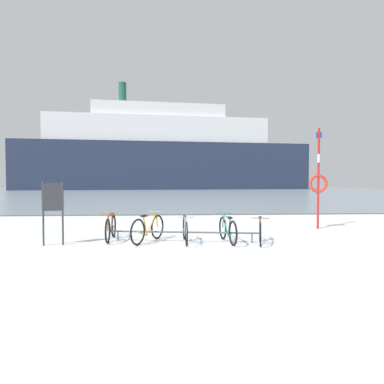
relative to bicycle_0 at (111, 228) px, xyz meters
name	(u,v)px	position (x,y,z in m)	size (l,w,h in m)	color
ground	(179,190)	(2.95, 50.88, -0.40)	(80.00, 132.00, 0.08)	silver
bike_rack	(184,233)	(2.13, -0.44, -0.10)	(4.22, 0.66, 0.31)	#4C5156
bicycle_0	(111,228)	(0.00, 0.00, 0.00)	(0.46, 1.73, 0.81)	black
bicycle_1	(148,229)	(1.12, -0.35, 0.01)	(0.85, 1.63, 0.84)	black
bicycle_2	(185,230)	(2.17, -0.51, -0.01)	(0.46, 1.66, 0.78)	black
bicycle_3	(228,230)	(3.36, -0.56, -0.01)	(0.46, 1.66, 0.80)	black
bicycle_4	(260,231)	(4.26, -0.69, -0.02)	(0.55, 1.64, 0.76)	black
info_sign	(53,203)	(-1.41, -0.71, 0.79)	(0.55, 0.12, 1.73)	#33383D
rescue_post	(318,181)	(7.07, 1.92, 1.38)	(0.69, 0.10, 3.63)	red
ferry_ship	(164,154)	(0.12, 55.06, 6.36)	(55.50, 13.84, 20.07)	#232D47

